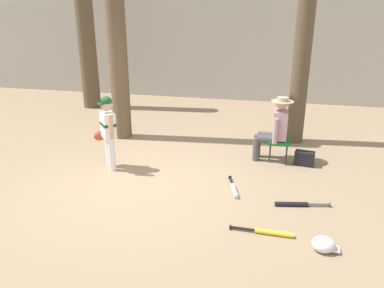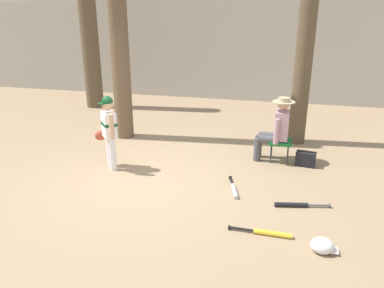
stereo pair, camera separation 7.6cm
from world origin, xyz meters
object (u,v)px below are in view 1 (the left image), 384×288
Objects in this scene: bat_black_composite at (296,204)px; bat_aluminum_silver at (234,189)px; bat_yellow_trainer at (269,232)px; batting_helmet_white at (324,244)px; young_ballplayer at (108,128)px; tree_behind_spectator at (303,44)px; tree_far_left at (85,21)px; handbag_beside_stool at (304,158)px; seated_spectator at (275,127)px; folding_stool at (279,142)px.

bat_aluminum_silver is at bearing 163.76° from bat_black_composite.
batting_helmet_white is (0.64, -0.18, 0.05)m from bat_yellow_trainer.
tree_behind_spectator is at bearing 35.26° from young_ballplayer.
tree_behind_spectator reaches higher than batting_helmet_white.
tree_far_left is at bearing 133.77° from bat_yellow_trainer.
bat_aluminum_silver is (4.71, -4.43, -2.36)m from tree_far_left.
young_ballplayer reaches higher than handbag_beside_stool.
handbag_beside_stool is at bearing 83.66° from bat_black_composite.
batting_helmet_white is at bearing -43.92° from tree_far_left.
seated_spectator is 3.53× the size of handbag_beside_stool.
batting_helmet_white is (0.27, -3.92, -1.94)m from tree_behind_spectator.
bat_yellow_trainer is (-0.37, -3.74, -1.98)m from tree_behind_spectator.
folding_stool is 0.54m from handbag_beside_stool.
tree_far_left is at bearing 150.49° from seated_spectator.
handbag_beside_stool is 2.61m from batting_helmet_white.
handbag_beside_stool is (0.15, -1.32, -1.89)m from tree_behind_spectator.
folding_stool is 1.21× the size of handbag_beside_stool.
tree_behind_spectator is 5.73× the size of bat_yellow_trainer.
bat_yellow_trainer is at bearing -89.03° from seated_spectator.
bat_black_composite is at bearing -96.34° from handbag_beside_stool.
bat_black_composite is 0.99× the size of bat_yellow_trainer.
tree_behind_spectator reaches higher than bat_aluminum_silver.
folding_stool is at bearing 164.27° from handbag_beside_stool.
seated_spectator is (-0.10, 0.00, 0.28)m from folding_stool.
batting_helmet_white is at bearing -25.55° from young_ballplayer.
young_ballplayer is 1.67× the size of bat_black_composite.
young_ballplayer is at bearing 168.37° from bat_black_composite.
handbag_beside_stool is 0.43× the size of bat_black_composite.
tree_behind_spectator reaches higher than handbag_beside_stool.
young_ballplayer reaches higher than folding_stool.
bat_yellow_trainer is at bearing -95.64° from tree_behind_spectator.
handbag_beside_stool is at bearing -15.73° from folding_stool.
batting_helmet_white is at bearing -86.11° from tree_behind_spectator.
bat_black_composite is (5.63, -4.70, -2.36)m from tree_far_left.
bat_yellow_trainer is (-0.06, -2.55, -0.33)m from folding_stool.
seated_spectator is at bearing 102.62° from bat_black_composite.
tree_far_left is (-5.66, 1.79, 0.37)m from tree_behind_spectator.
bat_aluminum_silver is at bearing -9.70° from young_ballplayer.
batting_helmet_white reaches higher than bat_yellow_trainer.
seated_spectator is 1.72× the size of bat_aluminum_silver.
batting_helmet_white reaches higher than bat_aluminum_silver.
folding_stool reaches higher than bat_yellow_trainer.
bat_black_composite is (3.18, -0.65, -0.71)m from young_ballplayer.
seated_spectator is at bearing 21.16° from young_ballplayer.
bat_yellow_trainer is at bearing -46.23° from tree_far_left.
handbag_beside_stool is at bearing 77.82° from bat_yellow_trainer.
bat_yellow_trainer is at bearing -62.10° from bat_aluminum_silver.
bat_black_composite and bat_aluminum_silver have the same top height.
young_ballplayer reaches higher than seated_spectator.
bat_black_composite is 1.12× the size of bat_aluminum_silver.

